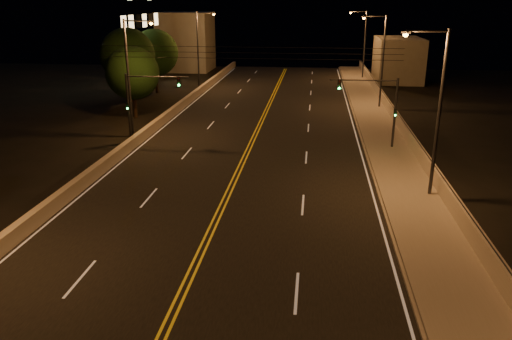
# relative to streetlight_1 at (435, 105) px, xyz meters

# --- Properties ---
(road) EXTENTS (18.00, 120.00, 0.02)m
(road) POSITION_rel_streetlight_1_xyz_m (-11.53, -1.34, -5.50)
(road) COLOR black
(road) RESTS_ON ground
(sidewalk) EXTENTS (3.60, 120.00, 0.30)m
(sidewalk) POSITION_rel_streetlight_1_xyz_m (-0.73, -1.34, -5.36)
(sidewalk) COLOR gray
(sidewalk) RESTS_ON ground
(curb) EXTENTS (0.14, 120.00, 0.15)m
(curb) POSITION_rel_streetlight_1_xyz_m (-2.60, -1.34, -5.44)
(curb) COLOR gray
(curb) RESTS_ON ground
(parapet_wall) EXTENTS (0.30, 120.00, 1.00)m
(parapet_wall) POSITION_rel_streetlight_1_xyz_m (0.92, -1.34, -4.71)
(parapet_wall) COLOR #ADA090
(parapet_wall) RESTS_ON sidewalk
(jersey_barrier) EXTENTS (0.45, 120.00, 0.86)m
(jersey_barrier) POSITION_rel_streetlight_1_xyz_m (-20.56, -1.34, -5.08)
(jersey_barrier) COLOR #ADA090
(jersey_barrier) RESTS_ON ground
(distant_building_right) EXTENTS (6.00, 10.00, 5.97)m
(distant_building_right) POSITION_rel_streetlight_1_xyz_m (4.97, 45.66, -2.52)
(distant_building_right) COLOR gray
(distant_building_right) RESTS_ON ground
(distant_building_left) EXTENTS (8.00, 8.00, 9.14)m
(distant_building_left) POSITION_rel_streetlight_1_xyz_m (-27.53, 53.20, -0.94)
(distant_building_left) COLOR gray
(distant_building_left) RESTS_ON ground
(parapet_rail) EXTENTS (0.06, 120.00, 0.06)m
(parapet_rail) POSITION_rel_streetlight_1_xyz_m (0.92, -1.34, -4.18)
(parapet_rail) COLOR black
(parapet_rail) RESTS_ON parapet_wall
(lane_markings) EXTENTS (17.32, 116.00, 0.00)m
(lane_markings) POSITION_rel_streetlight_1_xyz_m (-11.53, -1.41, -5.49)
(lane_markings) COLOR silver
(lane_markings) RESTS_ON road
(streetlight_1) EXTENTS (2.55, 0.28, 9.59)m
(streetlight_1) POSITION_rel_streetlight_1_xyz_m (0.00, 0.00, 0.00)
(streetlight_1) COLOR #2D2D33
(streetlight_1) RESTS_ON ground
(streetlight_2) EXTENTS (2.55, 0.28, 9.59)m
(streetlight_2) POSITION_rel_streetlight_1_xyz_m (0.00, 25.22, 0.00)
(streetlight_2) COLOR #2D2D33
(streetlight_2) RESTS_ON ground
(streetlight_3) EXTENTS (2.55, 0.28, 9.59)m
(streetlight_3) POSITION_rel_streetlight_1_xyz_m (0.00, 46.29, 0.00)
(streetlight_3) COLOR #2D2D33
(streetlight_3) RESTS_ON ground
(streetlight_5) EXTENTS (2.55, 0.28, 9.59)m
(streetlight_5) POSITION_rel_streetlight_1_xyz_m (-21.46, 11.35, 0.00)
(streetlight_5) COLOR #2D2D33
(streetlight_5) RESTS_ON ground
(streetlight_6) EXTENTS (2.55, 0.28, 9.59)m
(streetlight_6) POSITION_rel_streetlight_1_xyz_m (-21.46, 36.44, 0.00)
(streetlight_6) COLOR #2D2D33
(streetlight_6) RESTS_ON ground
(traffic_signal_right) EXTENTS (5.11, 0.31, 5.54)m
(traffic_signal_right) POSITION_rel_streetlight_1_xyz_m (-1.60, 9.77, -1.95)
(traffic_signal_right) COLOR #2D2D33
(traffic_signal_right) RESTS_ON ground
(traffic_signal_left) EXTENTS (5.11, 0.31, 5.54)m
(traffic_signal_left) POSITION_rel_streetlight_1_xyz_m (-20.27, 9.77, -1.95)
(traffic_signal_left) COLOR #2D2D33
(traffic_signal_left) RESTS_ON ground
(overhead_wires) EXTENTS (22.00, 0.03, 0.83)m
(overhead_wires) POSITION_rel_streetlight_1_xyz_m (-11.53, 8.16, 1.89)
(overhead_wires) COLOR black
(tree_0) EXTENTS (5.10, 5.10, 6.91)m
(tree_0) POSITION_rel_streetlight_1_xyz_m (-24.00, 18.42, -1.16)
(tree_0) COLOR black
(tree_0) RESTS_ON ground
(tree_1) EXTENTS (6.03, 6.03, 8.17)m
(tree_1) POSITION_rel_streetlight_1_xyz_m (-27.29, 26.17, -0.36)
(tree_1) COLOR black
(tree_1) RESTS_ON ground
(tree_2) EXTENTS (5.69, 5.69, 7.71)m
(tree_2) POSITION_rel_streetlight_1_xyz_m (-26.16, 32.28, -0.65)
(tree_2) COLOR black
(tree_2) RESTS_ON ground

